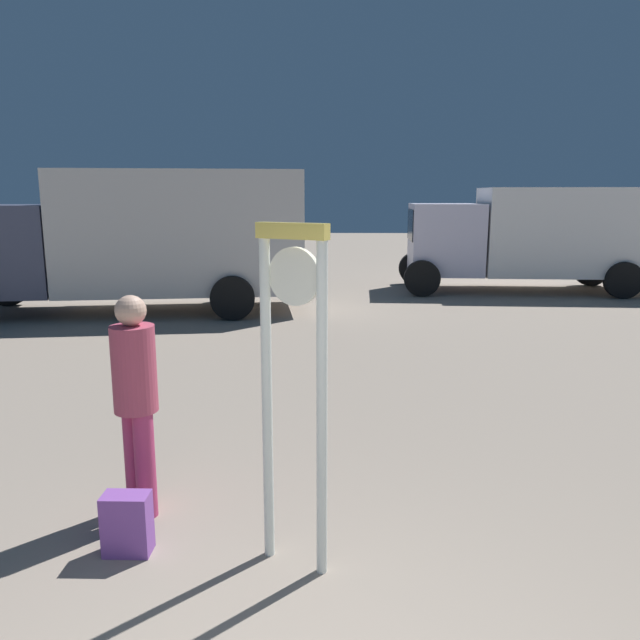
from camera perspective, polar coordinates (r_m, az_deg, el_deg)
name	(u,v)px	position (r m, az deg, el deg)	size (l,w,h in m)	color
standing_clock	(294,364)	(4.00, -2.45, -4.11)	(0.48, 0.30, 2.31)	white
person_near_clock	(136,394)	(4.99, -16.62, -6.59)	(0.34, 0.34, 1.75)	#B53663
backpack	(128,524)	(4.77, -17.31, -17.49)	(0.33, 0.23, 0.44)	#7F479E
box_truck_near	(150,236)	(13.75, -15.38, 7.44)	(7.31, 3.29, 2.99)	silver
box_truck_far	(544,234)	(17.23, 19.95, 7.43)	(6.92, 2.68, 2.67)	white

